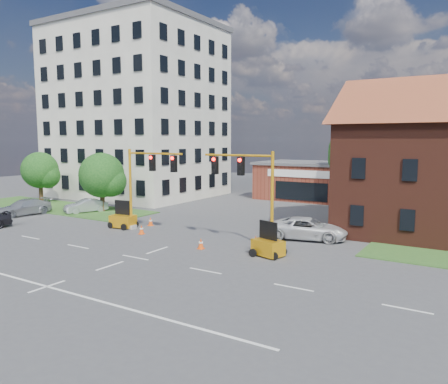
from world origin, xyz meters
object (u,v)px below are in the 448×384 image
Objects in this scene: trailer_west at (123,220)px; signal_mast_east at (249,186)px; pickup_white at (308,229)px; signal_mast_west at (146,180)px; trailer_east at (268,246)px.

signal_mast_east is at bearing -5.97° from trailer_west.
signal_mast_west is at bearing 95.39° from pickup_white.
signal_mast_west is at bearing -170.16° from trailer_east.
signal_mast_west reaches higher than trailer_west.
signal_mast_east reaches higher than trailer_west.
signal_mast_west is at bearing -4.93° from trailer_west.
trailer_east is 0.38× the size of pickup_white.
signal_mast_west is 8.71m from signal_mast_east.
trailer_east is at bearing 162.36° from pickup_white.
pickup_white is (0.39, 5.49, 0.12)m from trailer_east.
signal_mast_east is 3.02× the size of trailer_east.
signal_mast_west is 12.35m from pickup_white.
signal_mast_east is at bearing 132.81° from pickup_white.
signal_mast_east is 11.65m from trailer_west.
signal_mast_west is 1.15× the size of pickup_white.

